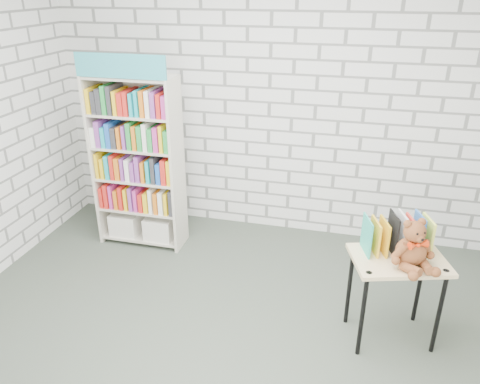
# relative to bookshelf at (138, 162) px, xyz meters

# --- Properties ---
(ground) EXTENTS (4.50, 4.50, 0.00)m
(ground) POSITION_rel_bookshelf_xyz_m (1.19, -1.36, -0.89)
(ground) COLOR #3E473C
(ground) RESTS_ON ground
(room_shell) EXTENTS (4.52, 4.02, 2.81)m
(room_shell) POSITION_rel_bookshelf_xyz_m (1.19, -1.36, 0.90)
(room_shell) COLOR silver
(room_shell) RESTS_ON ground
(bookshelf) EXTENTS (0.87, 0.34, 1.95)m
(bookshelf) POSITION_rel_bookshelf_xyz_m (0.00, 0.00, 0.00)
(bookshelf) COLOR beige
(bookshelf) RESTS_ON ground
(display_table) EXTENTS (0.76, 0.63, 0.71)m
(display_table) POSITION_rel_bookshelf_xyz_m (2.45, -0.90, -0.28)
(display_table) COLOR #DFC286
(display_table) RESTS_ON ground
(table_books) EXTENTS (0.50, 0.33, 0.27)m
(table_books) POSITION_rel_bookshelf_xyz_m (2.42, -0.80, -0.04)
(table_books) COLOR teal
(table_books) RESTS_ON display_table
(teddy_bear) EXTENTS (0.34, 0.32, 0.36)m
(teddy_bear) POSITION_rel_bookshelf_xyz_m (2.52, -0.99, -0.04)
(teddy_bear) COLOR brown
(teddy_bear) RESTS_ON display_table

